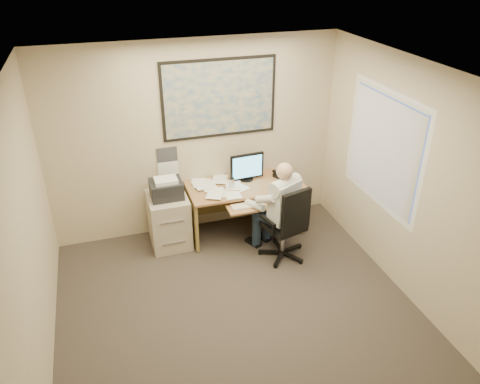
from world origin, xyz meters
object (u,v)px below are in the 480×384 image
object	(u,v)px
desk	(266,200)
person	(283,211)
office_chair	(283,238)
filing_cabinet	(169,216)

from	to	relation	value
desk	person	distance (m)	0.76
office_chair	filing_cabinet	bearing A→B (deg)	134.20
desk	person	world-z (taller)	person
filing_cabinet	person	distance (m)	1.58
filing_cabinet	office_chair	distance (m)	1.59
desk	filing_cabinet	world-z (taller)	desk
filing_cabinet	person	bearing A→B (deg)	-27.90
office_chair	person	distance (m)	0.37
filing_cabinet	office_chair	bearing A→B (deg)	-30.64
filing_cabinet	person	xyz separation A→B (m)	(1.38, -0.72, 0.24)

